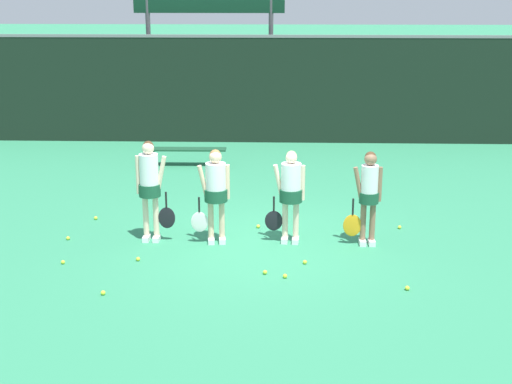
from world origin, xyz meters
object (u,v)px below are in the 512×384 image
(tennis_ball_3, at_px, (258,226))
(tennis_ball_8, at_px, (305,262))
(player_0, at_px, (150,182))
(player_2, at_px, (291,189))
(tennis_ball_2, at_px, (63,262))
(tennis_ball_4, at_px, (285,276))
(player_3, at_px, (369,191))
(tennis_ball_0, at_px, (96,218))
(tennis_ball_7, at_px, (138,259))
(tennis_ball_6, at_px, (407,288))
(tennis_ball_10, at_px, (68,238))
(scoreboard, at_px, (209,1))
(tennis_ball_9, at_px, (265,272))
(tennis_ball_5, at_px, (400,227))
(player_1, at_px, (215,188))
(bench_courtside, at_px, (186,151))
(tennis_ball_1, at_px, (103,293))

(tennis_ball_3, bearing_deg, tennis_ball_8, -65.06)
(player_0, bearing_deg, player_2, 1.50)
(tennis_ball_2, distance_m, tennis_ball_4, 3.63)
(player_3, bearing_deg, tennis_ball_0, 166.40)
(tennis_ball_2, xyz_separation_m, tennis_ball_7, (1.19, 0.17, 0.00))
(tennis_ball_0, xyz_separation_m, tennis_ball_6, (5.45, -3.11, 0.00))
(player_2, height_order, tennis_ball_8, player_2)
(tennis_ball_0, bearing_deg, player_3, -12.94)
(tennis_ball_10, bearing_deg, tennis_ball_0, 79.52)
(scoreboard, bearing_deg, tennis_ball_8, -76.81)
(player_2, bearing_deg, player_3, 2.49)
(player_3, relative_size, tennis_ball_10, 24.73)
(tennis_ball_6, height_order, tennis_ball_7, tennis_ball_6)
(player_3, relative_size, tennis_ball_2, 25.43)
(tennis_ball_9, bearing_deg, tennis_ball_7, 166.94)
(tennis_ball_3, relative_size, tennis_ball_8, 1.01)
(tennis_ball_5, bearing_deg, player_1, -166.17)
(tennis_ball_0, distance_m, tennis_ball_10, 1.16)
(player_1, relative_size, tennis_ball_4, 23.97)
(tennis_ball_4, bearing_deg, player_3, 47.43)
(scoreboard, xyz_separation_m, bench_courtside, (-0.21, -4.47, -3.49))
(player_0, bearing_deg, scoreboard, 90.79)
(tennis_ball_3, height_order, tennis_ball_8, same)
(tennis_ball_0, xyz_separation_m, tennis_ball_9, (3.32, -2.57, -0.00))
(player_3, distance_m, tennis_ball_6, 2.19)
(tennis_ball_4, relative_size, tennis_ball_10, 1.04)
(player_1, distance_m, tennis_ball_6, 3.71)
(bench_courtside, height_order, tennis_ball_7, bench_courtside)
(player_2, distance_m, tennis_ball_9, 1.79)
(tennis_ball_3, distance_m, tennis_ball_9, 2.20)
(tennis_ball_0, relative_size, tennis_ball_7, 1.04)
(tennis_ball_4, xyz_separation_m, tennis_ball_7, (-2.41, 0.63, -0.00))
(tennis_ball_6, distance_m, tennis_ball_9, 2.19)
(tennis_ball_3, relative_size, tennis_ball_4, 1.00)
(tennis_ball_9, bearing_deg, player_2, 74.67)
(bench_courtside, distance_m, tennis_ball_4, 7.46)
(player_1, bearing_deg, player_0, 170.17)
(scoreboard, distance_m, tennis_ball_5, 10.83)
(bench_courtside, relative_size, tennis_ball_3, 29.21)
(bench_courtside, relative_size, player_3, 1.22)
(tennis_ball_1, relative_size, tennis_ball_6, 0.99)
(tennis_ball_6, bearing_deg, tennis_ball_8, 146.69)
(player_0, xyz_separation_m, player_3, (3.77, -0.07, -0.10))
(tennis_ball_0, height_order, tennis_ball_9, tennis_ball_0)
(player_2, height_order, tennis_ball_2, player_2)
(bench_courtside, xyz_separation_m, tennis_ball_0, (-1.19, -4.32, -0.35))
(player_1, xyz_separation_m, player_3, (2.63, -0.01, -0.02))
(scoreboard, height_order, player_1, scoreboard)
(player_0, relative_size, tennis_ball_6, 25.54)
(player_1, xyz_separation_m, tennis_ball_9, (0.89, -1.42, -0.96))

